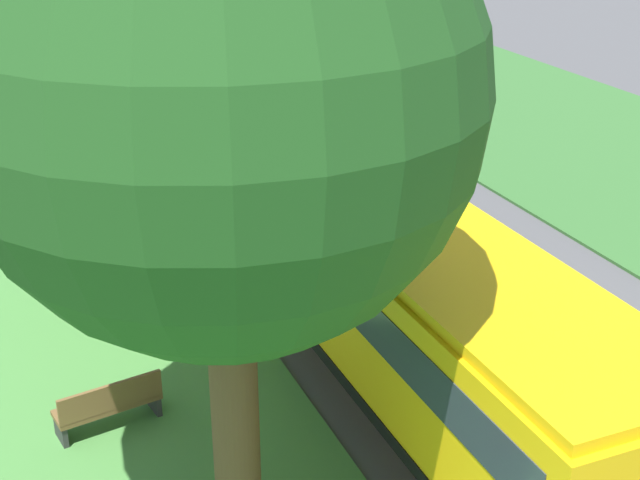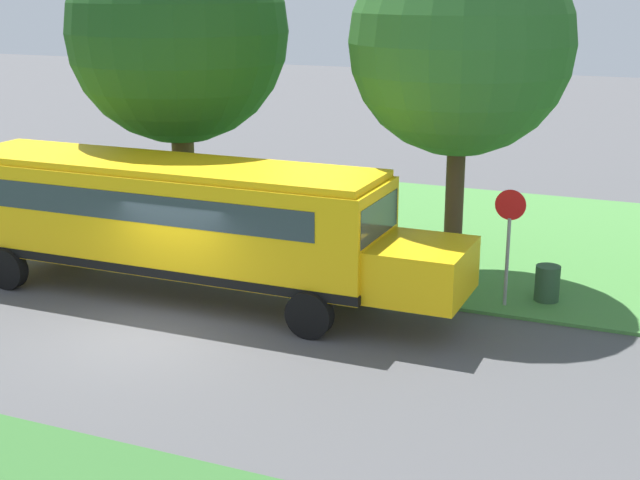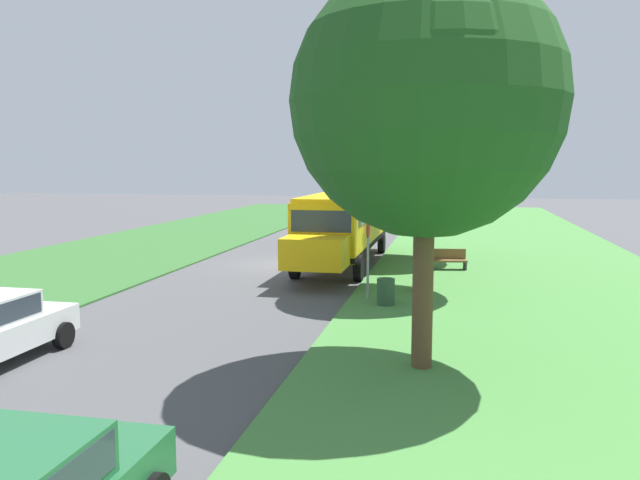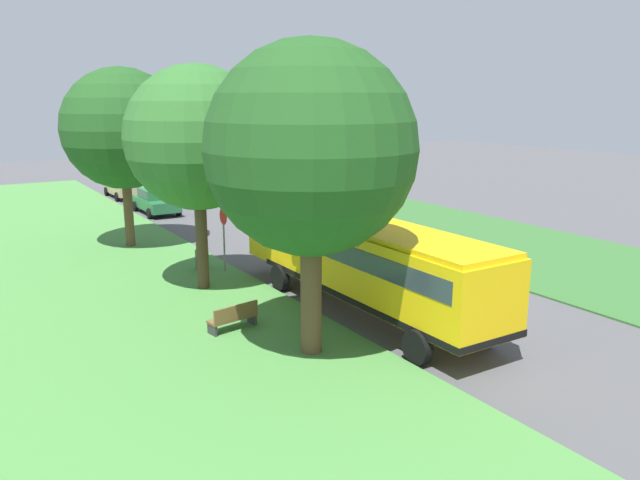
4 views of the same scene
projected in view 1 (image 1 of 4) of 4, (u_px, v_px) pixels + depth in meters
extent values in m
plane|color=#4C4C4F|center=(509.00, 346.00, 16.00)|extent=(120.00, 120.00, 0.00)
cube|color=yellow|center=(415.00, 302.00, 13.49)|extent=(2.50, 10.50, 2.20)
cube|color=yellow|center=(275.00, 199.00, 18.94)|extent=(2.20, 1.90, 1.10)
cube|color=yellow|center=(418.00, 231.00, 13.01)|extent=(2.35, 10.29, 0.16)
cube|color=black|center=(412.00, 358.00, 13.89)|extent=(2.54, 10.54, 0.20)
cube|color=#2D3842|center=(426.00, 283.00, 13.05)|extent=(2.53, 9.24, 0.64)
cube|color=#2D3842|center=(291.00, 168.00, 17.68)|extent=(2.25, 0.12, 0.80)
cylinder|color=red|center=(262.00, 237.00, 15.35)|extent=(0.03, 0.44, 0.44)
cylinder|color=black|center=(251.00, 284.00, 17.15)|extent=(0.30, 1.00, 1.00)
cylinder|color=black|center=(368.00, 262.00, 18.04)|extent=(0.30, 1.00, 1.00)
cube|color=silver|center=(327.00, 98.00, 29.26)|extent=(1.80, 4.40, 0.64)
cube|color=silver|center=(325.00, 78.00, 29.14)|extent=(1.60, 2.20, 0.60)
cube|color=#2D3842|center=(325.00, 77.00, 29.13)|extent=(1.62, 2.02, 0.45)
cylinder|color=black|center=(371.00, 116.00, 28.45)|extent=(0.22, 0.64, 0.64)
cylinder|color=black|center=(319.00, 122.00, 27.81)|extent=(0.22, 0.64, 0.64)
cylinder|color=black|center=(334.00, 94.00, 30.97)|extent=(0.22, 0.64, 0.64)
cylinder|color=black|center=(285.00, 99.00, 30.33)|extent=(0.22, 0.64, 0.64)
cube|color=#236038|center=(118.00, 71.00, 32.69)|extent=(1.80, 4.40, 0.64)
cube|color=#236038|center=(116.00, 53.00, 32.56)|extent=(1.60, 2.20, 0.60)
cube|color=#2D3842|center=(116.00, 53.00, 32.56)|extent=(1.62, 2.02, 0.45)
cylinder|color=black|center=(152.00, 87.00, 31.88)|extent=(0.22, 0.64, 0.64)
cylinder|color=black|center=(102.00, 91.00, 31.24)|extent=(0.22, 0.64, 0.64)
cylinder|color=black|center=(135.00, 69.00, 34.40)|extent=(0.22, 0.64, 0.64)
cylinder|color=black|center=(88.00, 73.00, 33.76)|extent=(0.22, 0.64, 0.64)
cube|color=tan|center=(85.00, 35.00, 38.96)|extent=(1.80, 4.40, 0.64)
cube|color=tan|center=(83.00, 20.00, 38.84)|extent=(1.60, 2.20, 0.60)
cube|color=#2D3842|center=(83.00, 19.00, 38.83)|extent=(1.62, 2.02, 0.45)
cylinder|color=black|center=(113.00, 47.00, 38.15)|extent=(0.22, 0.64, 0.64)
cylinder|color=black|center=(70.00, 50.00, 37.51)|extent=(0.22, 0.64, 0.64)
cylinder|color=black|center=(100.00, 34.00, 40.67)|extent=(0.22, 0.64, 0.64)
cylinder|color=black|center=(60.00, 37.00, 40.03)|extent=(0.22, 0.64, 0.64)
cylinder|color=brown|center=(235.00, 408.00, 11.05)|extent=(0.60, 0.60, 3.69)
sphere|color=#1E4C1C|center=(220.00, 91.00, 9.42)|extent=(5.77, 5.77, 5.77)
sphere|color=#1E4C1C|center=(286.00, 54.00, 9.36)|extent=(3.53, 3.53, 3.53)
cylinder|color=#4C3826|center=(102.00, 205.00, 17.16)|extent=(0.45, 0.45, 3.77)
sphere|color=#2D6628|center=(80.00, 1.00, 15.60)|extent=(5.26, 5.26, 5.26)
cylinder|color=brown|center=(29.00, 105.00, 24.04)|extent=(0.44, 0.44, 3.60)
cylinder|color=gray|center=(166.00, 204.00, 19.47)|extent=(0.08, 0.08, 2.10)
cylinder|color=red|center=(161.00, 145.00, 18.93)|extent=(0.03, 0.68, 0.68)
cube|color=brown|center=(107.00, 404.00, 13.54)|extent=(1.66, 0.76, 0.08)
cube|color=brown|center=(111.00, 398.00, 13.27)|extent=(1.59, 0.32, 0.44)
cube|color=#333333|center=(154.00, 402.00, 13.99)|extent=(0.15, 0.46, 0.45)
cube|color=#333333|center=(61.00, 432.00, 13.27)|extent=(0.15, 0.46, 0.45)
cylinder|color=#2D4C33|center=(130.00, 221.00, 20.16)|extent=(0.56, 0.56, 0.90)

